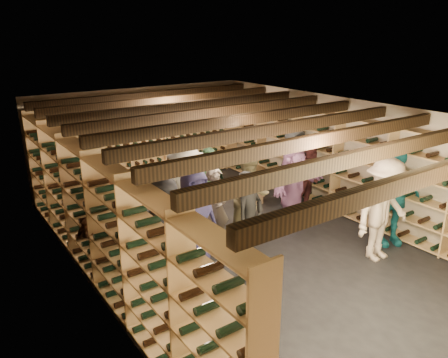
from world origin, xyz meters
name	(u,v)px	position (x,y,z in m)	size (l,w,h in m)	color
ground	(238,240)	(0.00, 0.00, 0.00)	(8.00, 8.00, 0.00)	black
walls	(239,179)	(0.00, 0.00, 1.20)	(5.52, 8.02, 2.40)	tan
ceiling	(240,112)	(0.00, 0.00, 2.40)	(5.50, 8.00, 0.01)	#BFB6A3
ceiling_joists	(240,120)	(0.00, 0.00, 2.26)	(5.40, 7.12, 0.18)	black
wine_rack_left	(98,220)	(-2.57, 0.00, 1.08)	(0.32, 7.50, 2.15)	tan
wine_rack_right	(337,162)	(2.57, 0.00, 1.08)	(0.32, 7.50, 2.15)	tan
wine_rack_back	(146,143)	(0.00, 3.83, 1.07)	(4.70, 0.30, 2.15)	tan
crate_stack_left	(154,193)	(-0.45, 2.55, 0.26)	(0.51, 0.34, 0.51)	tan
crate_stack_right	(251,193)	(1.32, 1.30, 0.26)	(0.54, 0.40, 0.51)	tan
crate_loose	(160,192)	(-0.11, 2.94, 0.09)	(0.50, 0.33, 0.17)	tan
person_0	(165,239)	(-1.89, -0.80, 0.91)	(0.89, 0.58, 1.81)	black
person_1	(249,219)	(-0.37, -0.79, 0.81)	(0.59, 0.39, 1.62)	black
person_2	(250,199)	(0.17, -0.12, 0.82)	(0.80, 0.62, 1.65)	brown
person_3	(383,210)	(1.57, -1.89, 0.89)	(1.15, 0.66, 1.78)	#C1A992
person_4	(392,198)	(2.18, -1.63, 0.89)	(1.04, 0.43, 1.78)	#196E7D
person_5	(115,220)	(-2.18, 0.38, 0.83)	(1.55, 0.49, 1.67)	brown
person_6	(194,219)	(-1.13, -0.33, 0.84)	(0.82, 0.54, 1.68)	#28244D
person_7	(215,208)	(-0.47, 0.06, 0.74)	(0.54, 0.36, 1.49)	gray
person_8	(311,175)	(2.18, 0.35, 0.78)	(0.76, 0.59, 1.56)	#451C1E
person_9	(186,192)	(-0.69, 0.68, 0.91)	(1.17, 0.67, 1.81)	#A7A398
person_10	(208,189)	(-0.15, 0.79, 0.82)	(0.96, 0.40, 1.64)	#2B4F32
person_11	(293,187)	(1.24, -0.10, 0.83)	(1.53, 0.49, 1.65)	#825280
person_12	(293,165)	(2.18, 0.90, 0.86)	(0.84, 0.55, 1.73)	#2D2F33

